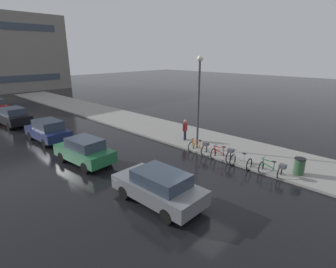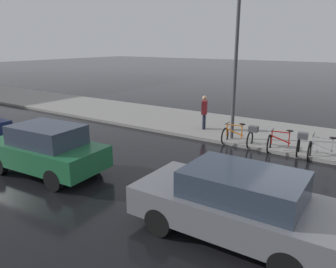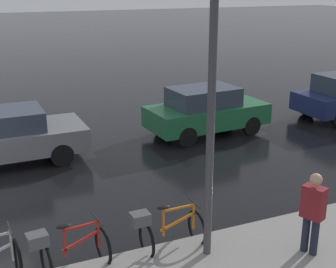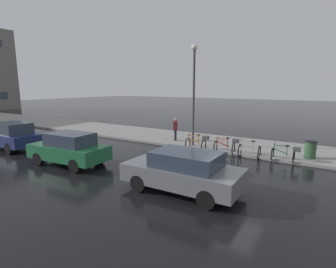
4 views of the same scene
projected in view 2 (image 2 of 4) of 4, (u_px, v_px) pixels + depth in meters
The scene contains 9 objects.
ground_plane at pixel (307, 205), 8.45m from camera, with size 140.00×140.00×0.00m, color black.
sidewalk_kerb at pixel (145, 115), 18.61m from camera, with size 4.80×60.00×0.14m, color gray.
bicycle_second at pixel (325, 153), 11.22m from camera, with size 0.82×1.13×1.02m.
bicycle_third at pixel (288, 143), 12.05m from camera, with size 0.84×1.40×1.00m.
bicycle_farthest at pixel (241, 135), 13.06m from camera, with size 0.74×1.39×0.99m.
car_grey at pixel (236, 203), 6.93m from camera, with size 2.01×4.36×1.52m.
car_green at pixel (46, 149), 10.33m from camera, with size 2.10×4.12×1.60m.
pedestrian at pixel (204, 112), 15.20m from camera, with size 0.46×0.37×1.71m.
streetlamp at pixel (237, 45), 12.87m from camera, with size 0.38×0.38×6.31m.
Camera 2 is at (-8.34, -1.30, 4.06)m, focal length 35.00 mm.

